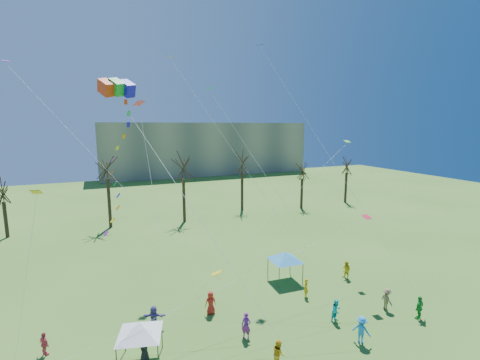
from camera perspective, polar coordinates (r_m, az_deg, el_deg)
name	(u,v)px	position (r m, az deg, el deg)	size (l,w,h in m)	color
distant_building	(206,148)	(100.64, -5.83, 5.41)	(60.00, 14.00, 15.00)	gray
bare_tree_row	(172,175)	(50.54, -11.60, 0.82)	(69.33, 8.77, 11.01)	black
big_box_kite	(123,169)	(19.67, -19.29, 1.82)	(4.74, 5.79, 18.41)	red
canopy_tent_white	(140,328)	(22.82, -16.76, -23.04)	(3.44, 3.44, 2.68)	#3F3F44
canopy_tent_blue	(285,256)	(31.98, 7.72, -12.78)	(3.68, 3.68, 2.77)	#3F3F44
festival_crowd	(257,325)	(24.84, 2.89, -23.53)	(26.76, 10.17, 1.86)	red
small_kites_aloft	(215,140)	(26.71, -4.35, 6.77)	(29.94, 17.89, 33.17)	#E3A30B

